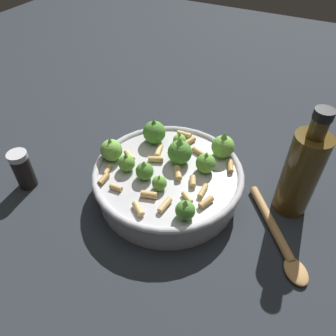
{
  "coord_description": "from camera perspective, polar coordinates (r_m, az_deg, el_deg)",
  "views": [
    {
      "loc": [
        -0.4,
        -0.21,
        0.49
      ],
      "look_at": [
        0.0,
        0.0,
        0.07
      ],
      "focal_mm": 34.47,
      "sensor_mm": 36.0,
      "label": 1
    }
  ],
  "objects": [
    {
      "name": "ground_plane",
      "position": [
        0.66,
        -0.0,
        -4.21
      ],
      "size": [
        2.4,
        2.4,
        0.0
      ],
      "primitive_type": "plane",
      "color": "#23282D"
    },
    {
      "name": "wooden_spoon",
      "position": [
        0.62,
        18.97,
        -11.55
      ],
      "size": [
        0.18,
        0.15,
        0.02
      ],
      "color": "#B2844C",
      "rests_on": "ground"
    },
    {
      "name": "cooking_pan",
      "position": [
        0.64,
        0.03,
        -1.61
      ],
      "size": [
        0.29,
        0.29,
        0.12
      ],
      "color": "#B7B7BC",
      "rests_on": "ground"
    },
    {
      "name": "olive_oil_bottle",
      "position": [
        0.62,
        22.5,
        -0.67
      ],
      "size": [
        0.06,
        0.06,
        0.22
      ],
      "color": "#4C3814",
      "rests_on": "ground"
    },
    {
      "name": "pepper_shaker",
      "position": [
        0.71,
        -24.28,
        -0.25
      ],
      "size": [
        0.04,
        0.04,
        0.09
      ],
      "color": "black",
      "rests_on": "ground"
    }
  ]
}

